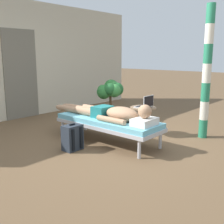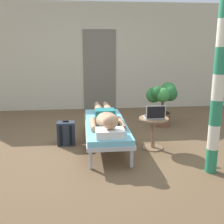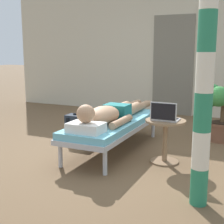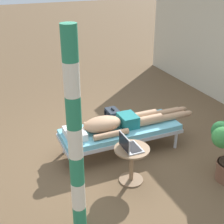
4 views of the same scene
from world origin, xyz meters
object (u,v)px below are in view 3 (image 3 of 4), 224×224
Objects in this scene: potted_plant at (223,101)px; porch_post at (205,73)px; side_table at (165,134)px; person_reclining at (112,113)px; laptop at (165,116)px; lounge_chair at (114,125)px; backpack at (77,128)px.

potted_plant is 2.24m from porch_post.
porch_post reaches higher than side_table.
person_reclining is 4.15× the size of side_table.
laptop is at bearing -111.57° from potted_plant.
person_reclining is 0.78m from laptop.
porch_post reaches higher than potted_plant.
backpack reaches higher than lounge_chair.
lounge_chair is 6.17× the size of laptop.
porch_post is at bearing -58.65° from side_table.
potted_plant is at bearing 68.43° from laptop.
porch_post is (0.05, -2.17, 0.55)m from potted_plant.
backpack is (-0.67, 0.16, -0.15)m from lounge_chair.
lounge_chair is at bearing 90.00° from person_reclining.
backpack is 0.47× the size of potted_plant.
laptop reaches higher than lounge_chair.
side_table is at bearing 90.00° from laptop.
potted_plant is 0.39× the size of porch_post.
potted_plant reaches higher than backpack.
porch_post is (0.56, -0.93, 0.80)m from side_table.
person_reclining is 0.94× the size of porch_post.
potted_plant reaches higher than side_table.
porch_post is at bearing -38.28° from person_reclining.
lounge_chair is 1.91m from porch_post.
potted_plant is at bearing 67.63° from side_table.
porch_post is (1.33, -1.11, 0.81)m from lounge_chair.
lounge_chair is 0.88× the size of person_reclining.
backpack is at bearing 147.54° from porch_post.
laptop is 1.40m from potted_plant.
potted_plant reaches higher than person_reclining.
side_table is 1.48m from backpack.
person_reclining is at bearing -138.58° from potted_plant.
side_table is (0.76, -0.12, -0.16)m from person_reclining.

